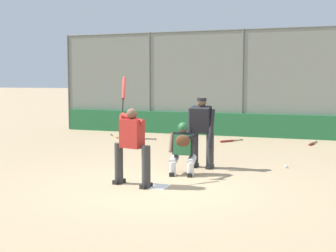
{
  "coord_description": "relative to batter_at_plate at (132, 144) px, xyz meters",
  "views": [
    {
      "loc": [
        -3.14,
        8.05,
        2.03
      ],
      "look_at": [
        0.14,
        -1.0,
        1.05
      ],
      "focal_mm": 50.0,
      "sensor_mm": 36.0,
      "label": 1
    }
  ],
  "objects": [
    {
      "name": "bleachers_beyond",
      "position": [
        2.08,
        -10.88,
        -0.32
      ],
      "size": [
        9.85,
        2.5,
        1.48
      ],
      "color": "slate",
      "rests_on": "ground_plane"
    },
    {
      "name": "umpire_home",
      "position": [
        -0.77,
        -2.13,
        0.06
      ],
      "size": [
        0.65,
        0.43,
        1.61
      ],
      "rotation": [
        0.0,
        0.0,
        -0.09
      ],
      "color": "#333333",
      "rests_on": "ground_plane"
    },
    {
      "name": "catcher_behind_plate",
      "position": [
        -0.59,
        -1.29,
        -0.23
      ],
      "size": [
        0.62,
        0.73,
        1.11
      ],
      "rotation": [
        0.0,
        0.0,
        0.17
      ],
      "color": "silver",
      "rests_on": "ground_plane"
    },
    {
      "name": "batter_at_plate",
      "position": [
        0.0,
        0.0,
        0.0
      ],
      "size": [
        0.85,
        0.81,
        2.07
      ],
      "rotation": [
        0.0,
        0.0,
        -0.25
      ],
      "color": "#333333",
      "rests_on": "ground_plane"
    },
    {
      "name": "spare_bat_by_padding",
      "position": [
        2.51,
        -6.27,
        -0.77
      ],
      "size": [
        0.84,
        0.15,
        0.07
      ],
      "rotation": [
        0.0,
        0.0,
        0.11
      ],
      "color": "black",
      "rests_on": "ground_plane"
    },
    {
      "name": "spare_bat_near_backstop",
      "position": [
        -0.38,
        -6.69,
        -0.77
      ],
      "size": [
        0.61,
        0.73,
        0.07
      ],
      "rotation": [
        0.0,
        0.0,
        0.88
      ],
      "color": "black",
      "rests_on": "ground_plane"
    },
    {
      "name": "padding_wall",
      "position": [
        -0.48,
        -8.28,
        -0.4
      ],
      "size": [
        13.79,
        0.18,
        0.81
      ],
      "primitive_type": "cube",
      "color": "#236638",
      "rests_on": "ground_plane"
    },
    {
      "name": "home_plate_marker",
      "position": [
        -0.48,
        -0.07,
        -0.8
      ],
      "size": [
        0.43,
        0.43,
        0.01
      ],
      "primitive_type": "cube",
      "color": "white",
      "rests_on": "ground_plane"
    },
    {
      "name": "baseball_loose",
      "position": [
        -2.58,
        -2.8,
        -0.77
      ],
      "size": [
        0.07,
        0.07,
        0.07
      ],
      "primitive_type": "sphere",
      "color": "white",
      "rests_on": "ground_plane"
    },
    {
      "name": "ground_plane",
      "position": [
        -0.48,
        -0.07,
        -0.8
      ],
      "size": [
        160.0,
        160.0,
        0.0
      ],
      "primitive_type": "plane",
      "color": "tan"
    },
    {
      "name": "spare_bat_third_base_side",
      "position": [
        3.58,
        -6.49,
        -0.77
      ],
      "size": [
        0.63,
        0.71,
        0.07
      ],
      "rotation": [
        0.0,
        0.0,
        2.29
      ],
      "color": "black",
      "rests_on": "ground_plane"
    },
    {
      "name": "spare_bat_first_base_side",
      "position": [
        -2.94,
        -6.96,
        -0.77
      ],
      "size": [
        0.23,
        0.86,
        0.07
      ],
      "rotation": [
        0.0,
        0.0,
        1.37
      ],
      "color": "black",
      "rests_on": "ground_plane"
    },
    {
      "name": "backstop_fence",
      "position": [
        -0.48,
        -8.38,
        1.16
      ],
      "size": [
        14.15,
        0.08,
        3.75
      ],
      "color": "#515651",
      "rests_on": "ground_plane"
    }
  ]
}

